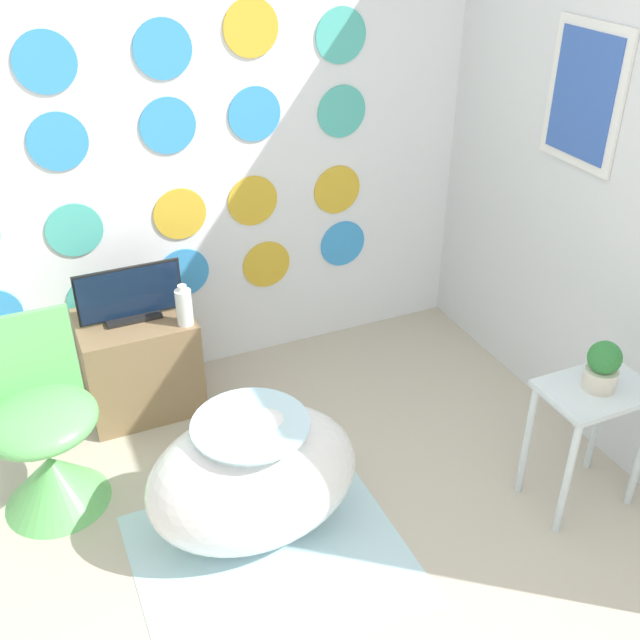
# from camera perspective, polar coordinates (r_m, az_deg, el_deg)

# --- Properties ---
(wall_back_dotted) EXTENTS (4.20, 0.05, 2.60)m
(wall_back_dotted) POSITION_cam_1_polar(r_m,az_deg,el_deg) (3.68, -11.84, 13.55)
(wall_back_dotted) COLOR white
(wall_back_dotted) RESTS_ON ground_plane
(wall_right) EXTENTS (0.06, 3.14, 2.60)m
(wall_right) POSITION_cam_1_polar(r_m,az_deg,el_deg) (3.49, 20.31, 11.48)
(wall_right) COLOR silver
(wall_right) RESTS_ON ground_plane
(rug) EXTENTS (1.06, 0.95, 0.01)m
(rug) POSITION_cam_1_polar(r_m,az_deg,el_deg) (3.15, -3.68, -17.64)
(rug) COLOR silver
(rug) RESTS_ON ground_plane
(bathtub) EXTENTS (0.86, 0.56, 0.59)m
(bathtub) POSITION_cam_1_polar(r_m,az_deg,el_deg) (3.05, -5.09, -11.90)
(bathtub) COLOR white
(bathtub) RESTS_ON ground_plane
(chair) EXTENTS (0.47, 0.47, 0.84)m
(chair) POSITION_cam_1_polar(r_m,az_deg,el_deg) (3.38, -20.12, -9.23)
(chair) COLOR #66C166
(chair) RESTS_ON ground_plane
(tv_cabinet) EXTENTS (0.54, 0.43, 0.52)m
(tv_cabinet) POSITION_cam_1_polar(r_m,az_deg,el_deg) (3.84, -13.56, -3.16)
(tv_cabinet) COLOR #8E704C
(tv_cabinet) RESTS_ON ground_plane
(tv) EXTENTS (0.50, 0.12, 0.27)m
(tv) POSITION_cam_1_polar(r_m,az_deg,el_deg) (3.65, -14.28, 1.75)
(tv) COLOR black
(tv) RESTS_ON tv_cabinet
(vase) EXTENTS (0.08, 0.08, 0.21)m
(vase) POSITION_cam_1_polar(r_m,az_deg,el_deg) (3.56, -10.32, 1.02)
(vase) COLOR white
(vase) RESTS_ON tv_cabinet
(side_table) EXTENTS (0.44, 0.31, 0.59)m
(side_table) POSITION_cam_1_polar(r_m,az_deg,el_deg) (3.28, 19.97, -6.76)
(side_table) COLOR silver
(side_table) RESTS_ON ground_plane
(potted_plant_left) EXTENTS (0.13, 0.13, 0.21)m
(potted_plant_left) POSITION_cam_1_polar(r_m,az_deg,el_deg) (3.14, 20.74, -3.29)
(potted_plant_left) COLOR beige
(potted_plant_left) RESTS_ON side_table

